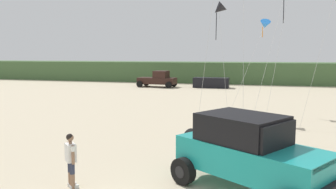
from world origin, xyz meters
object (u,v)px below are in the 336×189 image
Objects in this scene: kite_orange_streamer at (265,25)px; distant_pickup at (158,79)px; person_watching at (71,157)px; distant_sedan at (211,83)px; kite_black_sled at (219,9)px; jeep at (249,152)px.

distant_pickup is at bearing 130.09° from kite_orange_streamer.
distant_sedan is (-0.06, 31.71, -0.34)m from person_watching.
kite_black_sled is (2.73, 14.07, 5.98)m from person_watching.
kite_black_sled is at bearing 79.02° from person_watching.
jeep is 2.97× the size of person_watching.
jeep is 16.12m from kite_orange_streamer.
jeep is 14.41m from kite_black_sled.
distant_pickup is 0.63× the size of kite_black_sled.
kite_orange_streamer is at bearing 70.84° from person_watching.
distant_sedan is at bearing 110.68° from kite_orange_streamer.
kite_black_sled reaches higher than distant_sedan.
person_watching is 0.40× the size of distant_sedan.
jeep is 0.66× the size of kite_black_sled.
kite_orange_streamer is at bearing -69.60° from distant_sedan.
jeep is 1.05× the size of distant_pickup.
kite_orange_streamer is 0.87× the size of kite_black_sled.
kite_orange_streamer is at bearing -49.91° from distant_pickup.
distant_sedan is (-5.23, 30.64, -0.60)m from jeep.
jeep is 1.18× the size of distant_sedan.
jeep is at bearing -79.35° from kite_black_sled.
kite_black_sled is at bearing -81.30° from distant_sedan.
distant_pickup reaches higher than person_watching.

